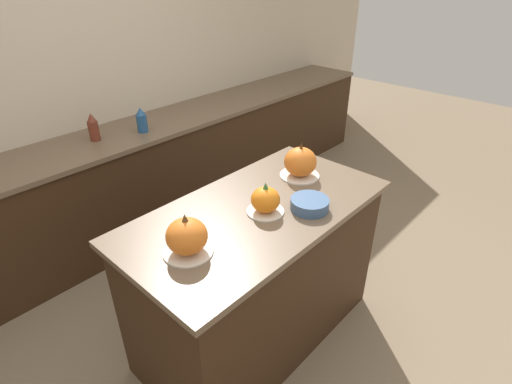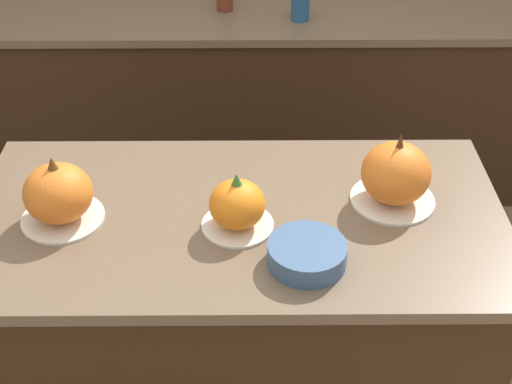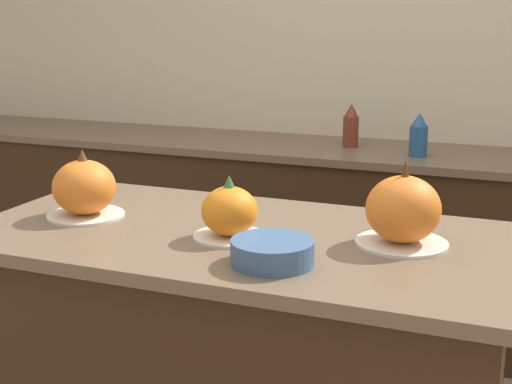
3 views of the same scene
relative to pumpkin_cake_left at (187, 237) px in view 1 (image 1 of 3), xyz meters
name	(u,v)px [view 1 (image 1 of 3)]	position (x,y,z in m)	size (l,w,h in m)	color
ground_plane	(257,331)	(0.47, 0.02, -1.00)	(12.00, 12.00, 0.00)	#847056
wall_back	(76,81)	(0.47, 1.87, 0.25)	(8.00, 0.06, 2.50)	beige
kitchen_island	(258,275)	(0.47, 0.02, -0.54)	(1.46, 0.75, 0.92)	#382314
back_counter	(118,189)	(0.47, 1.54, -0.56)	(6.00, 0.60, 0.89)	#382314
pumpkin_cake_left	(187,237)	(0.00, 0.00, 0.00)	(0.22, 0.22, 0.20)	silver
pumpkin_cake_center	(265,201)	(0.47, -0.03, -0.01)	(0.19, 0.19, 0.17)	silver
pumpkin_cake_right	(300,163)	(0.90, 0.08, 0.01)	(0.24, 0.24, 0.22)	silver
bottle_tall	(93,127)	(0.39, 1.56, -0.02)	(0.07, 0.07, 0.20)	maroon
bottle_short	(142,120)	(0.72, 1.45, -0.03)	(0.08, 0.08, 0.19)	#235184
mixing_bowl	(310,204)	(0.65, -0.18, -0.05)	(0.20, 0.20, 0.06)	#3D5B84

